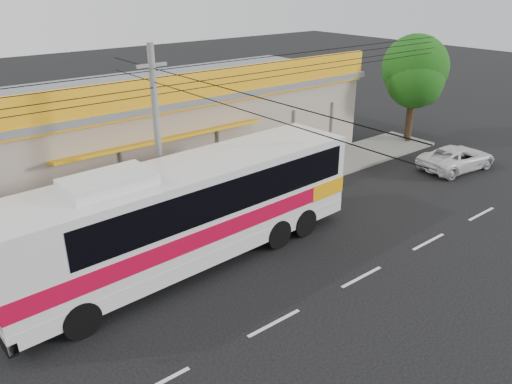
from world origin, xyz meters
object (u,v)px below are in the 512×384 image
(white_car, at_px, (457,158))
(coach_bus, at_px, (193,206))
(utility_pole, at_px, (153,82))
(motorbike_red, at_px, (124,213))
(tree_near, at_px, (417,82))
(tree_far, at_px, (417,70))

(white_car, bearing_deg, coach_bus, 94.14)
(white_car, distance_m, utility_pole, 17.33)
(motorbike_red, xyz_separation_m, white_car, (16.98, -4.76, -0.07))
(white_car, xyz_separation_m, tree_near, (1.98, 4.38, 3.18))
(white_car, xyz_separation_m, utility_pole, (-16.15, 2.90, 5.58))
(utility_pole, distance_m, tree_far, 18.68)
(utility_pole, bearing_deg, tree_near, 4.66)
(coach_bus, relative_size, tree_far, 2.07)
(motorbike_red, bearing_deg, tree_far, -96.02)
(white_car, bearing_deg, motorbike_red, 81.10)
(tree_far, bearing_deg, motorbike_red, 179.87)
(coach_bus, bearing_deg, tree_near, 8.59)
(motorbike_red, bearing_deg, white_car, -111.56)
(utility_pole, height_order, tree_far, utility_pole)
(motorbike_red, bearing_deg, coach_bus, -173.52)
(tree_near, height_order, tree_far, tree_far)
(coach_bus, relative_size, motorbike_red, 6.46)
(coach_bus, xyz_separation_m, utility_pole, (-0.06, 2.16, 4.01))
(white_car, xyz_separation_m, tree_far, (2.35, 4.72, 3.79))
(coach_bus, distance_m, utility_pole, 4.55)
(white_car, relative_size, tree_far, 0.70)
(white_car, height_order, tree_far, tree_far)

